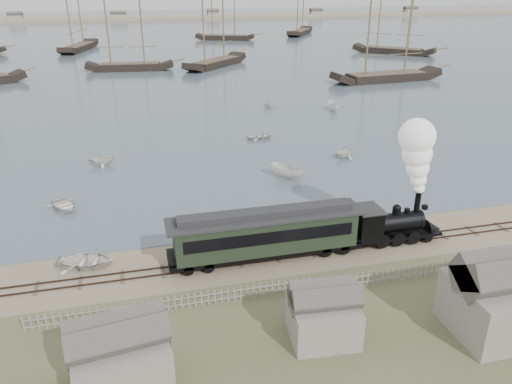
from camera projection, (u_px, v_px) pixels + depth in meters
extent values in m
plane|color=gray|center=(247.00, 248.00, 41.24)|extent=(600.00, 600.00, 0.00)
cube|color=#465964|center=(146.00, 35.00, 192.56)|extent=(600.00, 336.00, 0.06)
cube|color=#35251D|center=(254.00, 262.00, 38.97)|extent=(120.00, 0.08, 0.12)
cube|color=#35251D|center=(251.00, 256.00, 39.86)|extent=(120.00, 0.08, 0.12)
cube|color=#46392C|center=(252.00, 260.00, 39.44)|extent=(120.00, 1.80, 0.06)
cube|color=tan|center=(138.00, 20.00, 263.79)|extent=(500.00, 20.00, 1.80)
cube|color=black|center=(396.00, 233.00, 41.98)|extent=(7.37, 2.17, 0.27)
cylinder|color=black|center=(393.00, 222.00, 41.46)|extent=(4.55, 1.63, 1.63)
cube|color=black|center=(367.00, 223.00, 40.83)|extent=(1.95, 2.38, 2.49)
cube|color=#29292B|center=(368.00, 209.00, 40.32)|extent=(2.17, 2.60, 0.13)
cylinder|color=black|center=(417.00, 204.00, 41.34)|extent=(0.48, 0.48, 1.73)
sphere|color=black|center=(397.00, 208.00, 41.00)|extent=(0.69, 0.69, 0.69)
cone|color=black|center=(432.00, 230.00, 42.81)|extent=(1.52, 2.17, 2.17)
cube|color=black|center=(425.00, 207.00, 41.66)|extent=(0.38, 0.38, 0.38)
cube|color=black|center=(266.00, 250.00, 39.40)|extent=(15.33, 2.52, 0.38)
cube|color=black|center=(266.00, 233.00, 38.80)|extent=(14.24, 2.74, 2.74)
cube|color=black|center=(271.00, 238.00, 37.45)|extent=(13.14, 0.06, 0.99)
cube|color=black|center=(261.00, 222.00, 39.93)|extent=(13.14, 0.06, 0.99)
cube|color=#29292B|center=(266.00, 216.00, 38.23)|extent=(15.33, 2.96, 0.20)
cube|color=#29292B|center=(266.00, 213.00, 38.10)|extent=(13.69, 1.31, 0.49)
imported|color=silver|center=(86.00, 261.00, 38.43)|extent=(4.08, 4.98, 0.90)
imported|color=silver|center=(64.00, 205.00, 47.92)|extent=(4.58, 4.10, 0.78)
imported|color=silver|center=(101.00, 159.00, 58.91)|extent=(2.81, 3.22, 1.63)
imported|color=silver|center=(286.00, 172.00, 55.13)|extent=(4.02, 3.83, 1.56)
imported|color=silver|center=(260.00, 136.00, 68.79)|extent=(2.68, 3.65, 0.73)
imported|color=silver|center=(345.00, 151.00, 61.51)|extent=(3.71, 3.92, 1.62)
imported|color=silver|center=(333.00, 106.00, 83.41)|extent=(4.00, 1.98, 1.48)
imported|color=silver|center=(268.00, 102.00, 85.44)|extent=(3.42, 2.98, 1.74)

